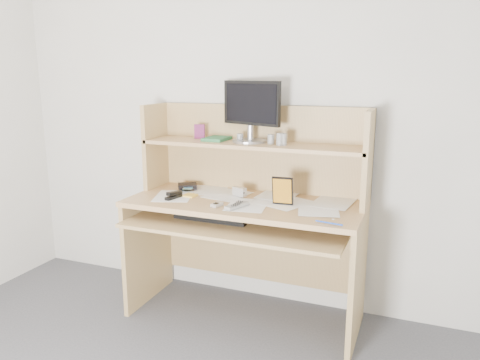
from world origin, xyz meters
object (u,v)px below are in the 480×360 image
(game_case, at_px, (283,191))
(monitor, at_px, (251,110))
(desk, at_px, (249,207))
(tv_remote, at_px, (237,206))
(keyboard, at_px, (213,216))

(game_case, distance_m, monitor, 0.55)
(desk, height_order, game_case, desk)
(monitor, bearing_deg, tv_remote, -62.79)
(tv_remote, bearing_deg, game_case, 50.91)
(keyboard, xyz_separation_m, game_case, (0.40, 0.08, 0.17))
(keyboard, relative_size, monitor, 1.09)
(desk, xyz_separation_m, monitor, (-0.03, 0.11, 0.58))
(tv_remote, bearing_deg, desk, 114.00)
(keyboard, height_order, tv_remote, tv_remote)
(tv_remote, relative_size, game_case, 0.99)
(desk, relative_size, keyboard, 3.11)
(game_case, bearing_deg, desk, 153.69)
(keyboard, distance_m, game_case, 0.44)
(tv_remote, relative_size, monitor, 0.40)
(monitor, bearing_deg, desk, -55.39)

